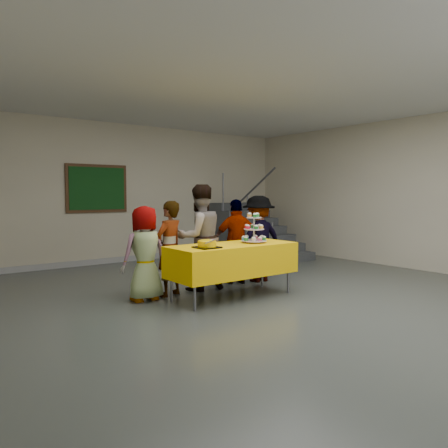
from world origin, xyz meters
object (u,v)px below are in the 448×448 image
object	(u,v)px
schoolchild_a	(145,253)
noticeboard	(97,188)
bear_cake	(207,244)
staircase	(249,235)
schoolchild_e	(258,239)
schoolchild_c	(199,237)
cupcake_stand	(254,232)
schoolchild_b	(169,248)
schoolchild_d	(237,241)
bake_table	(232,259)

from	to	relation	value
schoolchild_a	noticeboard	bearing A→B (deg)	-100.62
bear_cake	staircase	bearing A→B (deg)	42.78
schoolchild_e	staircase	bearing A→B (deg)	-125.11
schoolchild_c	cupcake_stand	bearing A→B (deg)	127.83
cupcake_stand	noticeboard	world-z (taller)	noticeboard
schoolchild_e	staircase	xyz separation A→B (m)	(1.95, 2.51, -0.24)
staircase	schoolchild_b	bearing A→B (deg)	-145.70
schoolchild_a	schoolchild_c	distance (m)	1.01
schoolchild_a	cupcake_stand	bearing A→B (deg)	156.91
bear_cake	schoolchild_e	distance (m)	1.79
schoolchild_a	noticeboard	xyz separation A→B (m)	(0.64, 3.40, 0.94)
schoolchild_a	schoolchild_b	distance (m)	0.42
schoolchild_c	staircase	distance (m)	3.98
cupcake_stand	staircase	xyz separation A→B (m)	(2.64, 3.19, -0.45)
schoolchild_d	noticeboard	bearing A→B (deg)	-47.11
schoolchild_d	staircase	distance (m)	3.38
schoolchild_a	noticeboard	world-z (taller)	noticeboard
staircase	schoolchild_d	bearing A→B (deg)	-134.04
cupcake_stand	noticeboard	size ratio (longest dim) A/B	0.34
schoolchild_b	schoolchild_c	size ratio (longest dim) A/B	0.85
schoolchild_d	schoolchild_b	bearing A→B (deg)	27.65
bake_table	staircase	size ratio (longest dim) A/B	0.78
cupcake_stand	schoolchild_d	size ratio (longest dim) A/B	0.32
schoolchild_a	schoolchild_e	xyz separation A→B (m)	(2.16, 0.05, 0.07)
bake_table	cupcake_stand	size ratio (longest dim) A/B	4.22
bake_table	schoolchild_d	xyz separation A→B (m)	(0.68, 0.74, 0.14)
bake_table	noticeboard	size ratio (longest dim) A/B	1.45
schoolchild_e	noticeboard	size ratio (longest dim) A/B	1.12
bake_table	schoolchild_e	size ratio (longest dim) A/B	1.29
cupcake_stand	schoolchild_e	size ratio (longest dim) A/B	0.30
bake_table	bear_cake	world-z (taller)	bear_cake
cupcake_stand	schoolchild_c	distance (m)	0.88
cupcake_stand	schoolchild_c	world-z (taller)	schoolchild_c
schoolchild_e	noticeboard	world-z (taller)	noticeboard
schoolchild_b	schoolchild_d	bearing A→B (deg)	163.07
schoolchild_b	schoolchild_d	xyz separation A→B (m)	(1.34, 0.09, 0.01)
bake_table	staircase	bearing A→B (deg)	46.29
bake_table	schoolchild_e	distance (m)	1.27
schoolchild_b	schoolchild_c	distance (m)	0.58
cupcake_stand	bear_cake	world-z (taller)	cupcake_stand
bake_table	bear_cake	distance (m)	0.61
bake_table	staircase	xyz separation A→B (m)	(3.02, 3.16, -0.07)
schoolchild_a	schoolchild_c	size ratio (longest dim) A/B	0.81
schoolchild_c	schoolchild_b	bearing A→B (deg)	10.34
schoolchild_e	staircase	world-z (taller)	staircase
bake_table	cupcake_stand	distance (m)	0.54
bake_table	staircase	world-z (taller)	staircase
schoolchild_b	staircase	xyz separation A→B (m)	(3.69, 2.51, -0.21)
bear_cake	schoolchild_c	bearing A→B (deg)	62.21
cupcake_stand	bear_cake	distance (m)	0.93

